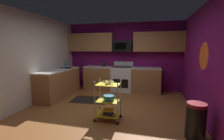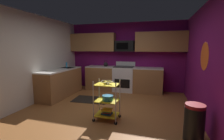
# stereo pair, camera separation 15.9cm
# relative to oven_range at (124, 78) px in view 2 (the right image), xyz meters

# --- Properties ---
(floor) EXTENTS (4.40, 4.80, 0.04)m
(floor) POSITION_rel_oven_range_xyz_m (-0.03, -2.10, -0.50)
(floor) COLOR #995B2D
(floor) RESTS_ON ground
(wall_back) EXTENTS (4.52, 0.06, 2.60)m
(wall_back) POSITION_rel_oven_range_xyz_m (-0.03, 0.33, 0.82)
(wall_back) COLOR #6B1156
(wall_back) RESTS_ON ground
(wall_left) EXTENTS (0.06, 4.80, 2.60)m
(wall_left) POSITION_rel_oven_range_xyz_m (-2.26, -2.10, 0.82)
(wall_left) COLOR silver
(wall_left) RESTS_ON ground
(wall_right) EXTENTS (0.06, 4.80, 2.60)m
(wall_right) POSITION_rel_oven_range_xyz_m (2.20, -2.10, 0.82)
(wall_right) COLOR #6B1156
(wall_right) RESTS_ON ground
(wall_flower_decal) EXTENTS (0.00, 0.61, 0.61)m
(wall_flower_decal) POSITION_rel_oven_range_xyz_m (2.17, -2.02, 0.97)
(wall_flower_decal) COLOR #E5591E
(counter_run) EXTENTS (3.65, 2.47, 0.92)m
(counter_run) POSITION_rel_oven_range_xyz_m (-0.79, -0.49, -0.01)
(counter_run) COLOR #9E6B3D
(counter_run) RESTS_ON ground
(oven_range) EXTENTS (0.76, 0.65, 1.10)m
(oven_range) POSITION_rel_oven_range_xyz_m (0.00, 0.00, 0.00)
(oven_range) COLOR white
(oven_range) RESTS_ON ground
(upper_cabinets) EXTENTS (4.40, 0.33, 0.70)m
(upper_cabinets) POSITION_rel_oven_range_xyz_m (-0.04, 0.13, 1.37)
(upper_cabinets) COLOR #9E6B3D
(microwave) EXTENTS (0.70, 0.39, 0.40)m
(microwave) POSITION_rel_oven_range_xyz_m (-0.00, 0.10, 1.22)
(microwave) COLOR black
(rolling_cart) EXTENTS (0.58, 0.39, 0.91)m
(rolling_cart) POSITION_rel_oven_range_xyz_m (0.15, -2.55, -0.03)
(rolling_cart) COLOR silver
(rolling_cart) RESTS_ON ground
(fruit_bowl) EXTENTS (0.27, 0.27, 0.07)m
(fruit_bowl) POSITION_rel_oven_range_xyz_m (0.15, -2.55, 0.40)
(fruit_bowl) COLOR silver
(fruit_bowl) RESTS_ON rolling_cart
(mixing_bowl_large) EXTENTS (0.25, 0.25, 0.11)m
(mixing_bowl_large) POSITION_rel_oven_range_xyz_m (0.16, -2.55, 0.04)
(mixing_bowl_large) COLOR #338CBF
(mixing_bowl_large) RESTS_ON rolling_cart
(book_stack) EXTENTS (0.24, 0.20, 0.12)m
(book_stack) POSITION_rel_oven_range_xyz_m (0.15, -2.55, -0.29)
(book_stack) COLOR #1E4C8C
(book_stack) RESTS_ON rolling_cart
(kettle) EXTENTS (0.21, 0.18, 0.26)m
(kettle) POSITION_rel_oven_range_xyz_m (-0.72, -0.00, 0.52)
(kettle) COLOR black
(kettle) RESTS_ON counter_run
(dish_soap_bottle) EXTENTS (0.06, 0.06, 0.20)m
(dish_soap_bottle) POSITION_rel_oven_range_xyz_m (-1.97, -0.78, 0.54)
(dish_soap_bottle) COLOR #2D8CBF
(dish_soap_bottle) RESTS_ON counter_run
(trash_can) EXTENTS (0.34, 0.42, 0.66)m
(trash_can) POSITION_rel_oven_range_xyz_m (1.87, -2.90, -0.15)
(trash_can) COLOR black
(trash_can) RESTS_ON ground
(floor_rug) EXTENTS (1.15, 0.78, 0.01)m
(floor_rug) POSITION_rel_oven_range_xyz_m (-0.78, -1.35, -0.47)
(floor_rug) COLOR black
(floor_rug) RESTS_ON ground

